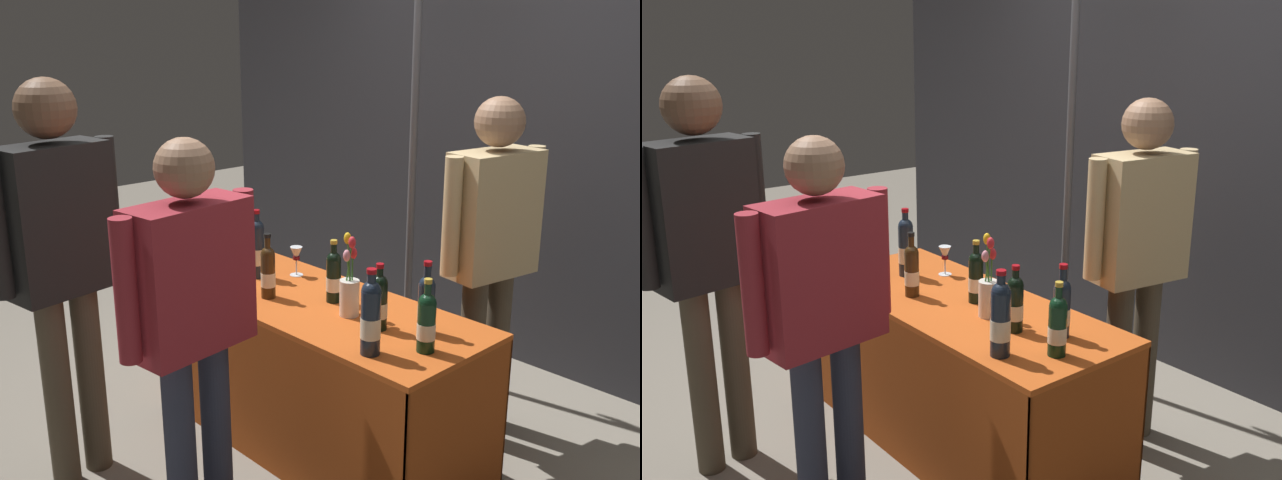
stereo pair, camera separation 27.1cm
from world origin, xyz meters
TOP-DOWN VIEW (x-y plane):
  - ground_plane at (0.00, 0.00)m, footprint 12.00×12.00m
  - back_partition at (0.00, 1.56)m, footprint 5.02×0.12m
  - tasting_table at (0.00, 0.00)m, footprint 1.62×0.67m
  - featured_wine_bottle at (-0.47, 0.01)m, footprint 0.08×0.08m
  - display_bottle_0 at (0.55, 0.08)m, footprint 0.07×0.07m
  - display_bottle_1 at (0.39, -0.03)m, footprint 0.07×0.07m
  - display_bottle_2 at (0.66, -0.06)m, footprint 0.07×0.07m
  - display_bottle_3 at (-0.21, -0.13)m, footprint 0.07×0.07m
  - display_bottle_4 at (0.53, -0.23)m, footprint 0.08×0.08m
  - display_bottle_5 at (-0.54, -0.22)m, footprint 0.07×0.07m
  - display_bottle_6 at (0.03, 0.06)m, footprint 0.07×0.07m
  - wine_glass_near_vendor at (-0.36, 0.17)m, footprint 0.07×0.07m
  - flower_vase at (0.20, -0.01)m, footprint 0.09×0.09m
  - vendor_presenter at (0.45, 0.68)m, footprint 0.28×0.60m
  - taster_foreground_right at (0.11, -0.76)m, footprint 0.26×0.63m
  - taster_foreground_left at (-0.56, -0.95)m, footprint 0.27×0.59m
  - booth_signpost at (-0.28, 0.97)m, footprint 0.52×0.04m

SIDE VIEW (x-z plane):
  - ground_plane at x=0.00m, z-range 0.00..0.00m
  - tasting_table at x=0.00m, z-range 0.14..0.87m
  - wine_glass_near_vendor at x=-0.36m, z-range 0.77..0.92m
  - flower_vase at x=0.20m, z-range 0.67..1.04m
  - display_bottle_2 at x=0.66m, z-range 0.71..1.01m
  - display_bottle_1 at x=0.39m, z-range 0.71..1.00m
  - display_bottle_6 at x=0.03m, z-range 0.71..1.01m
  - display_bottle_5 at x=-0.54m, z-range 0.71..1.01m
  - display_bottle_3 at x=-0.21m, z-range 0.71..1.02m
  - display_bottle_0 at x=0.55m, z-range 0.71..1.02m
  - featured_wine_bottle at x=-0.47m, z-range 0.71..1.06m
  - display_bottle_4 at x=0.53m, z-range 0.71..1.06m
  - taster_foreground_right at x=0.11m, z-range 0.16..1.75m
  - vendor_presenter at x=0.45m, z-range 0.17..1.83m
  - taster_foreground_left at x=-0.56m, z-range 0.19..1.96m
  - booth_signpost at x=-0.28m, z-range 0.25..2.57m
  - back_partition at x=0.00m, z-range 0.00..2.94m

